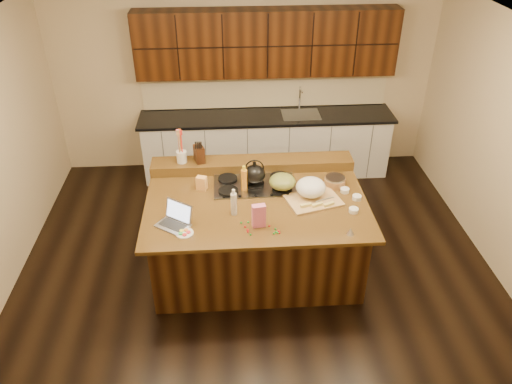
{
  "coord_description": "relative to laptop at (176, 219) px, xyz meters",
  "views": [
    {
      "loc": [
        -0.31,
        -4.48,
        3.94
      ],
      "look_at": [
        0.0,
        0.05,
        1.0
      ],
      "focal_mm": 35.0,
      "sensor_mm": 36.0,
      "label": 1
    }
  ],
  "objects": [
    {
      "name": "kettle",
      "position": [
        0.84,
        0.66,
        0.1
      ],
      "size": [
        0.25,
        0.25,
        0.22
      ],
      "primitive_type": "ellipsoid",
      "rotation": [
        0.0,
        0.0,
        -0.04
      ],
      "color": "black",
      "rests_on": "cooktop"
    },
    {
      "name": "ramekin_b",
      "position": [
        1.84,
        0.47,
        -0.04
      ],
      "size": [
        0.13,
        0.13,
        0.04
      ],
      "primitive_type": "cylinder",
      "rotation": [
        0.0,
        0.0,
        -0.4
      ],
      "color": "white",
      "rests_on": "island"
    },
    {
      "name": "gumdrop_11",
      "position": [
        1.01,
        -0.24,
        -0.05
      ],
      "size": [
        0.02,
        0.02,
        0.02
      ],
      "primitive_type": "ellipsoid",
      "color": "#198C26",
      "rests_on": "island"
    },
    {
      "name": "gumdrop_0",
      "position": [
        0.72,
        -0.19,
        -0.05
      ],
      "size": [
        0.02,
        0.02,
        0.02
      ],
      "primitive_type": "ellipsoid",
      "color": "red",
      "rests_on": "island"
    },
    {
      "name": "back_counter",
      "position": [
        1.14,
        2.59,
        0.0
      ],
      "size": [
        3.7,
        0.66,
        2.4
      ],
      "color": "silver",
      "rests_on": "ground"
    },
    {
      "name": "gumdrop_12",
      "position": [
        0.72,
        -0.16,
        -0.05
      ],
      "size": [
        0.02,
        0.02,
        0.02
      ],
      "primitive_type": "ellipsoid",
      "color": "red",
      "rests_on": "island"
    },
    {
      "name": "ramekin_c",
      "position": [
        1.94,
        0.32,
        -0.04
      ],
      "size": [
        0.12,
        0.12,
        0.04
      ],
      "primitive_type": "cylinder",
      "rotation": [
        0.0,
        0.0,
        0.28
      ],
      "color": "white",
      "rests_on": "island"
    },
    {
      "name": "kitchen_timer",
      "position": [
        1.73,
        -0.29,
        -0.02
      ],
      "size": [
        0.09,
        0.09,
        0.07
      ],
      "primitive_type": "cone",
      "rotation": [
        0.0,
        0.0,
        0.09
      ],
      "color": "silver",
      "rests_on": "island"
    },
    {
      "name": "gumdrop_3",
      "position": [
        1.0,
        -0.22,
        -0.05
      ],
      "size": [
        0.02,
        0.02,
        0.02
      ],
      "primitive_type": "ellipsoid",
      "color": "#198C26",
      "rests_on": "island"
    },
    {
      "name": "knife_block",
      "position": [
        0.22,
        1.06,
        0.16
      ],
      "size": [
        0.14,
        0.18,
        0.2
      ],
      "primitive_type": "cube",
      "rotation": [
        0.0,
        0.0,
        0.32
      ],
      "color": "black",
      "rests_on": "back_ledge"
    },
    {
      "name": "gumdrop_7",
      "position": [
        0.66,
        -0.04,
        -0.05
      ],
      "size": [
        0.02,
        0.02,
        0.02
      ],
      "primitive_type": "ellipsoid",
      "color": "#198C26",
      "rests_on": "island"
    },
    {
      "name": "laptop",
      "position": [
        0.0,
        0.0,
        0.0
      ],
      "size": [
        0.41,
        0.39,
        0.22
      ],
      "rotation": [
        0.0,
        0.0,
        -0.62
      ],
      "color": "#B7B7BC",
      "rests_on": "island"
    },
    {
      "name": "island",
      "position": [
        0.84,
        0.36,
        -0.52
      ],
      "size": [
        2.4,
        1.6,
        0.92
      ],
      "color": "black",
      "rests_on": "ground"
    },
    {
      "name": "strainer_bowl",
      "position": [
        1.75,
        0.61,
        -0.01
      ],
      "size": [
        0.26,
        0.26,
        0.09
      ],
      "primitive_type": "cylinder",
      "rotation": [
        0.0,
        0.0,
        0.1
      ],
      "color": "#996B3F",
      "rests_on": "island"
    },
    {
      "name": "oil_bottle",
      "position": [
        0.72,
        0.57,
        0.08
      ],
      "size": [
        0.08,
        0.08,
        0.27
      ],
      "primitive_type": "cylinder",
      "rotation": [
        0.0,
        0.0,
        -0.19
      ],
      "color": "orange",
      "rests_on": "island"
    },
    {
      "name": "gumdrop_5",
      "position": [
        1.0,
        -0.17,
        -0.05
      ],
      "size": [
        0.02,
        0.02,
        0.02
      ],
      "primitive_type": "ellipsoid",
      "color": "#198C26",
      "rests_on": "island"
    },
    {
      "name": "back_ledge",
      "position": [
        0.84,
        1.06,
        0.0
      ],
      "size": [
        2.4,
        0.3,
        0.12
      ],
      "primitive_type": "cube",
      "color": "black",
      "rests_on": "island"
    },
    {
      "name": "gumdrop_13",
      "position": [
        0.73,
        -0.04,
        -0.05
      ],
      "size": [
        0.02,
        0.02,
        0.02
      ],
      "primitive_type": "ellipsoid",
      "color": "#198C26",
      "rests_on": "island"
    },
    {
      "name": "green_bowl",
      "position": [
        1.14,
        0.53,
        0.07
      ],
      "size": [
        0.35,
        0.35,
        0.16
      ],
      "primitive_type": "ellipsoid",
      "rotation": [
        0.0,
        0.0,
        -0.21
      ],
      "color": "olive",
      "rests_on": "cooktop"
    },
    {
      "name": "wooden_tray",
      "position": [
        1.44,
        0.37,
        0.04
      ],
      "size": [
        0.65,
        0.54,
        0.23
      ],
      "rotation": [
        0.0,
        0.0,
        0.27
      ],
      "color": "tan",
      "rests_on": "island"
    },
    {
      "name": "candy_plate",
      "position": [
        0.09,
        -0.17,
        -0.05
      ],
      "size": [
        0.2,
        0.2,
        0.01
      ],
      "primitive_type": "cylinder",
      "rotation": [
        0.0,
        0.0,
        0.09
      ],
      "color": "white",
      "rests_on": "island"
    },
    {
      "name": "gumdrop_1",
      "position": [
        0.74,
        -0.24,
        -0.05
      ],
      "size": [
        0.02,
        0.02,
        0.02
      ],
      "primitive_type": "ellipsoid",
      "color": "#198C26",
      "rests_on": "island"
    },
    {
      "name": "pink_bag",
      "position": [
        0.84,
        -0.09,
        0.06
      ],
      "size": [
        0.14,
        0.09,
        0.25
      ],
      "primitive_type": "cube",
      "rotation": [
        0.0,
        0.0,
        0.14
      ],
      "color": "pink",
      "rests_on": "island"
    },
    {
      "name": "package_box",
      "position": [
        0.25,
        0.64,
        0.02
      ],
      "size": [
        0.13,
        0.11,
        0.16
      ],
      "primitive_type": "cube",
      "rotation": [
        0.0,
        0.0,
        -0.34
      ],
      "color": "#F6AC56",
      "rests_on": "island"
    },
    {
      "name": "gumdrop_2",
      "position": [
        0.89,
        -0.03,
        -0.05
      ],
      "size": [
        0.02,
        0.02,
        0.02
      ],
      "primitive_type": "ellipsoid",
      "color": "red",
      "rests_on": "island"
    },
    {
      "name": "gumdrop_9",
      "position": [
        0.98,
        -0.24,
        -0.05
      ],
      "size": [
        0.02,
        0.02,
        0.02
      ],
      "primitive_type": "ellipsoid",
      "color": "#198C26",
      "rests_on": "island"
    },
    {
      "name": "gumdrop_4",
      "position": [
        1.03,
        -0.2,
        -0.05
      ],
      "size": [
        0.02,
        0.02,
        0.02
      ],
      "primitive_type": "ellipsoid",
      "color": "red",
      "rests_on": "island"
    },
    {
      "name": "utensil_crock",
      "position": [
        0.01,
        1.06,
        0.13
      ],
      "size": [
        0.15,
        0.15,
        0.14
      ],
      "primitive_type": "cylinder",
      "rotation": [
        0.0,
        0.0,
        -0.31
      ],
      "color": "white",
      "rests_on": "back_ledge"
    },
    {
      "name": "gumdrop_6",
      "position": [
        1.03,
        -0.24,
        -0.05
      ],
      "size": [
        0.02,
        0.02,
        0.02
      ],
      "primitive_type": "ellipsoid",
      "color": "red",
      "rests_on": "island"
    },
    {
      "name": "cooktop",
      "position": [
        0.84,
        0.66,
        -0.04
      ],
      "size": [
        0.92,
        0.52,
        0.05
      ],
      "color": "gray",
      "rests_on": "island"
    },
    {
      "name": "room",
      "position": [
        0.84,
        0.36,
        0.37
      ],
      "size": [
        5.52,
        5.02,
        2.72
      ],
      "color": "black",
      "rests_on": "ground"
    },
    {
      "name": "gumdrop_8",
      "position": [
        0.79,
        -0.06,
        -0.05
      ],
      "size": [
        0.02,
        0.02,
        0.02
      ],
      "primitive_type": "ellipsoid",
      "color": "red",
      "rests_on": "island"
    },
    {
      "name": "vinegar_bottle",
      "position": [
        0.59,
        0.13,
        0.07
      ],
      "size": [
        0.07,
        0.07,
        0.25
      ],
      "primitive_type": "cylinder",
      "rotation": [
        0.0,
        0.0,
        0.12
      ],
      "color": "silver",
      "rests_on": "island"
    },
    {
      "name": "ramekin_a",
      "position": [
        1.85,
        0.08,
        -0.04
      ],
      "size": [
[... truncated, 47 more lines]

